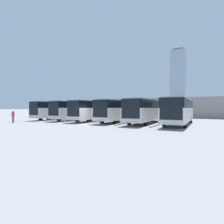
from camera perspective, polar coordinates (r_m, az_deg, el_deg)
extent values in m
plane|color=gray|center=(23.32, -8.59, -3.90)|extent=(600.00, 600.00, 0.00)
cube|color=silver|center=(23.67, 21.06, -0.77)|extent=(2.82, 11.66, 1.67)
cube|color=black|center=(23.66, 21.08, 2.49)|extent=(2.78, 11.48, 1.02)
cube|color=black|center=(17.91, 18.65, 1.05)|extent=(2.16, 0.11, 2.20)
cube|color=silver|center=(17.97, 18.62, -3.35)|extent=(2.34, 0.13, 0.40)
cube|color=silver|center=(23.68, 21.10, 3.88)|extent=(2.71, 11.19, 0.12)
cylinder|color=black|center=(20.03, 22.76, -3.42)|extent=(0.33, 1.00, 0.99)
cylinder|color=black|center=(20.36, 16.70, -3.30)|extent=(0.33, 1.00, 0.99)
cylinder|color=black|center=(27.17, 24.29, -2.22)|extent=(0.33, 1.00, 0.99)
cylinder|color=black|center=(27.41, 19.79, -2.15)|extent=(0.33, 1.00, 0.99)
cube|color=#9E9E99|center=(22.51, 14.87, -3.92)|extent=(0.47, 7.19, 0.15)
cube|color=silver|center=(24.78, 11.18, -0.62)|extent=(2.82, 11.66, 1.67)
cube|color=black|center=(24.77, 11.20, 2.50)|extent=(2.78, 11.48, 1.02)
cube|color=black|center=(19.30, 6.04, 1.12)|extent=(2.16, 0.11, 2.20)
cube|color=silver|center=(19.35, 6.02, -2.96)|extent=(2.34, 0.13, 0.40)
cube|color=silver|center=(24.79, 11.20, 3.82)|extent=(2.71, 11.19, 0.12)
cylinder|color=black|center=(21.08, 11.06, -3.11)|extent=(0.33, 1.00, 0.99)
cylinder|color=black|center=(21.82, 5.64, -2.94)|extent=(0.33, 1.00, 0.99)
cylinder|color=black|center=(28.00, 15.49, -2.05)|extent=(0.33, 1.00, 0.99)
cylinder|color=black|center=(28.56, 11.26, -1.96)|extent=(0.33, 1.00, 0.99)
cube|color=#9E9E99|center=(24.06, 4.93, -3.55)|extent=(0.47, 7.19, 0.15)
cube|color=silver|center=(26.84, 2.72, -0.45)|extent=(2.82, 11.66, 1.67)
cube|color=black|center=(26.84, 2.72, 2.43)|extent=(2.78, 11.48, 1.02)
cube|color=black|center=(21.75, -3.96, 1.15)|extent=(2.16, 0.11, 2.20)
cube|color=silver|center=(21.79, -3.96, -2.48)|extent=(2.34, 0.13, 0.40)
cube|color=silver|center=(26.85, 2.72, 3.65)|extent=(2.71, 11.19, 0.12)
cylinder|color=black|center=(23.19, 1.25, -2.69)|extent=(0.33, 1.00, 0.99)
cylinder|color=black|center=(24.25, -3.29, -2.51)|extent=(0.33, 1.00, 0.99)
cylinder|color=black|center=(29.75, 7.61, -1.82)|extent=(0.33, 1.00, 0.99)
cylinder|color=black|center=(30.58, 3.83, -1.72)|extent=(0.33, 1.00, 0.99)
cube|color=#9E9E99|center=(26.51, -3.18, -3.10)|extent=(0.47, 7.19, 0.15)
cube|color=silver|center=(28.97, -5.01, -0.33)|extent=(2.82, 11.66, 1.67)
cube|color=black|center=(28.96, -5.02, 2.34)|extent=(2.78, 11.48, 1.02)
cube|color=black|center=(24.33, -12.60, 1.13)|extent=(2.16, 0.11, 2.20)
cube|color=silver|center=(24.37, -12.59, -2.11)|extent=(2.34, 0.13, 0.40)
cube|color=silver|center=(28.98, -5.02, 3.47)|extent=(2.71, 11.19, 0.12)
cylinder|color=black|center=(25.44, -7.45, -2.34)|extent=(0.33, 1.00, 0.99)
cylinder|color=black|center=(26.76, -11.20, -2.18)|extent=(0.33, 1.00, 0.99)
cylinder|color=black|center=(31.52, 0.25, -1.63)|extent=(0.33, 1.00, 0.99)
cylinder|color=black|center=(32.60, -3.10, -1.54)|extent=(0.33, 1.00, 0.99)
cube|color=#9E9E99|center=(28.99, -10.48, -2.74)|extent=(0.47, 7.19, 0.15)
cube|color=silver|center=(31.93, -10.95, -0.20)|extent=(2.82, 11.66, 1.67)
cube|color=black|center=(31.92, -10.97, 2.22)|extent=(2.78, 11.48, 1.02)
cube|color=black|center=(27.69, -18.63, 1.11)|extent=(2.16, 0.11, 2.20)
cube|color=silver|center=(27.72, -18.62, -1.74)|extent=(2.34, 0.13, 0.40)
cube|color=silver|center=(31.94, -10.97, 3.25)|extent=(2.71, 11.19, 0.12)
cylinder|color=black|center=(28.54, -13.86, -1.98)|extent=(0.33, 1.00, 0.99)
cylinder|color=black|center=(30.04, -16.91, -1.83)|extent=(0.33, 1.00, 0.99)
cylinder|color=black|center=(34.19, -5.71, -1.41)|extent=(0.33, 1.00, 0.99)
cylinder|color=black|center=(35.44, -8.60, -1.32)|extent=(0.33, 1.00, 0.99)
cube|color=#9E9E99|center=(32.22, -15.88, -2.36)|extent=(0.47, 7.19, 0.15)
cube|color=silver|center=(34.75, -16.60, -0.11)|extent=(2.82, 11.66, 1.67)
cube|color=black|center=(34.74, -16.61, 2.12)|extent=(2.78, 11.48, 1.02)
cube|color=black|center=(30.92, -24.26, 1.08)|extent=(2.16, 0.11, 2.20)
cube|color=silver|center=(30.95, -24.25, -1.47)|extent=(2.34, 0.13, 0.40)
cube|color=silver|center=(34.75, -16.62, 3.06)|extent=(2.71, 11.19, 0.12)
cylinder|color=black|center=(31.53, -19.84, -1.71)|extent=(0.33, 1.00, 0.99)
cylinder|color=black|center=(33.17, -22.31, -1.58)|extent=(0.33, 1.00, 0.99)
cylinder|color=black|center=(36.69, -11.42, -1.24)|extent=(0.33, 1.00, 0.99)
cylinder|color=black|center=(38.11, -13.91, -1.16)|extent=(0.33, 1.00, 0.99)
cylinder|color=brown|center=(28.81, -29.64, -2.20)|extent=(0.28, 0.28, 0.86)
cylinder|color=brown|center=(29.02, -29.53, -2.17)|extent=(0.28, 0.28, 0.86)
cylinder|color=#D13375|center=(28.88, -29.60, -0.65)|extent=(0.56, 0.56, 0.68)
sphere|color=tan|center=(28.87, -29.61, 0.26)|extent=(0.23, 0.23, 0.23)
cube|color=gray|center=(46.21, 11.94, 1.38)|extent=(40.74, 8.96, 4.39)
cube|color=silver|center=(51.96, 14.04, 3.50)|extent=(40.74, 3.00, 0.24)
cylinder|color=slate|center=(50.93, 29.98, 1.09)|extent=(0.20, 0.20, 4.14)
cylinder|color=slate|center=(58.54, 0.82, 1.26)|extent=(0.20, 0.20, 4.14)
cube|color=#93A8B7|center=(253.69, 20.78, 9.60)|extent=(18.14, 18.14, 78.15)
cube|color=#4C4C51|center=(262.60, 20.86, 18.32)|extent=(12.70, 12.70, 2.40)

